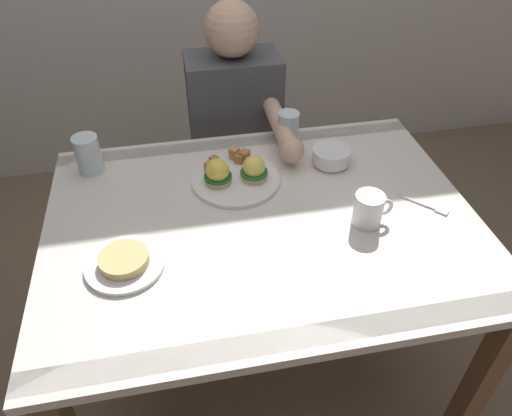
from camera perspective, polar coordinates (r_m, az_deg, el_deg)
name	(u,v)px	position (r m, az deg, el deg)	size (l,w,h in m)	color
ground_plane	(261,364)	(1.91, 0.58, -18.10)	(6.00, 6.00, 0.00)	#7F664C
dining_table	(262,245)	(1.41, 0.74, -4.44)	(1.20, 0.90, 0.74)	silver
eggs_benedict_plate	(235,174)	(1.46, -2.53, 4.04)	(0.27, 0.27, 0.09)	white
fruit_bowl	(331,156)	(1.55, 8.94, 6.10)	(0.12, 0.12, 0.05)	white
coffee_mug	(369,209)	(1.33, 13.33, -0.06)	(0.11, 0.08, 0.09)	white
fork	(425,205)	(1.46, 19.52, 0.36)	(0.12, 0.13, 0.00)	silver
water_glass_near	(288,131)	(1.62, 3.84, 9.11)	(0.07, 0.07, 0.12)	silver
water_glass_far	(89,157)	(1.58, -19.31, 5.80)	(0.08, 0.08, 0.12)	silver
side_plate	(125,262)	(1.24, -15.40, -6.25)	(0.20, 0.20, 0.04)	white
diner_person	(237,134)	(1.87, -2.28, 8.80)	(0.34, 0.54, 1.14)	#33333D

